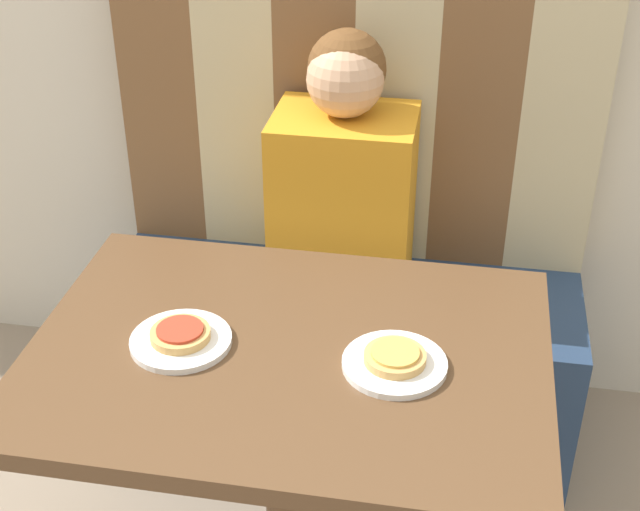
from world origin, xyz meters
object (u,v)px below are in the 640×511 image
Objects in this scene: plate_left at (181,341)px; pizza_right at (395,357)px; plate_right at (395,364)px; pizza_left at (180,333)px; person at (344,176)px.

plate_left is 0.37m from pizza_right.
pizza_left is at bearing 180.00° from plate_right.
pizza_right reaches higher than plate_left.
plate_left is at bearing 180.00° from pizza_right.
plate_left is 1.70× the size of pizza_left.
pizza_left is at bearing -105.89° from person.
pizza_right is (0.37, 0.00, 0.00)m from pizza_left.
pizza_left is (-0.37, 0.00, 0.02)m from plate_right.
person reaches higher than plate_right.
person is at bearing 74.11° from plate_left.
plate_right is 0.37m from pizza_left.
pizza_left is 1.00× the size of pizza_right.
plate_left is 1.70× the size of pizza_right.
plate_left is 0.37m from plate_right.
plate_right is at bearing 0.00° from pizza_left.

